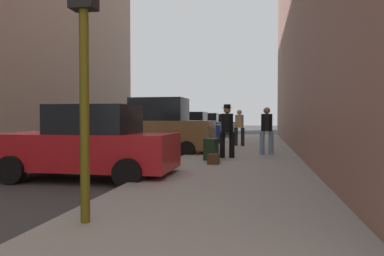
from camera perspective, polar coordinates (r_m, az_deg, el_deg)
ground_plane at (r=12.02m, az=-23.71°, el=-5.65°), size 120.00×120.00×0.00m
sidewalk at (r=9.99m, az=6.31°, el=-6.54°), size 4.00×40.00×0.15m
parked_red_hatchback at (r=9.32m, az=-15.43°, el=-2.40°), size 4.21×2.08×1.79m
parked_bronze_suv at (r=14.75m, az=-5.56°, el=-0.17°), size 4.64×2.13×2.25m
parked_blue_sedan at (r=20.55m, az=-0.99°, el=-0.17°), size 4.24×2.13×1.79m
parked_dark_green_sedan at (r=26.28m, az=1.51°, el=0.22°), size 4.23×2.12×1.79m
parked_silver_sedan at (r=32.91m, az=3.31°, el=0.50°), size 4.25×2.15×1.79m
fire_hydrant at (r=13.64m, az=0.87°, el=-2.56°), size 0.42×0.22×0.70m
traffic_light at (r=5.11m, az=-16.13°, el=15.91°), size 0.32×0.32×3.60m
pedestrian_with_fedora at (r=12.50m, az=5.38°, el=-0.02°), size 0.53×0.49×1.78m
pedestrian_in_jeans at (r=13.74m, az=11.31°, el=-0.03°), size 0.52×0.45×1.71m
pedestrian_in_tan_coat at (r=17.90m, az=7.23°, el=0.37°), size 0.50×0.41×1.71m
rolling_suitcase at (r=11.87m, az=2.93°, el=-3.22°), size 0.43×0.60×1.04m
duffel_bag at (r=10.86m, az=3.31°, el=-4.74°), size 0.32×0.44×0.28m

